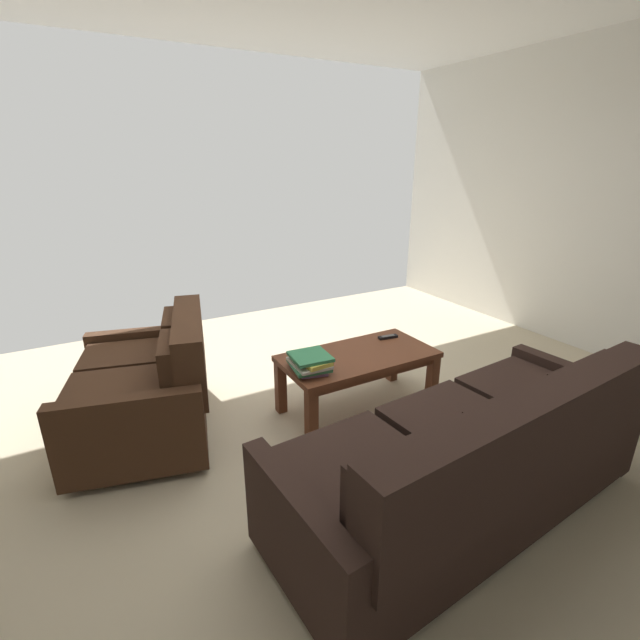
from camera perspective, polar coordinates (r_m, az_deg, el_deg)
ground_plane at (r=3.26m, az=0.69°, el=-13.42°), size 5.93×5.21×0.01m
wall_left at (r=4.95m, az=32.94°, el=12.70°), size 0.12×5.21×2.86m
sofa_main at (r=2.47m, az=19.26°, el=-16.48°), size 2.14×0.96×0.86m
loveseat_near at (r=3.22m, az=-21.14°, el=-7.99°), size 1.08×1.33×0.83m
coffee_table at (r=3.28m, az=4.93°, el=-5.51°), size 1.13×0.57×0.45m
book_stack at (r=2.97m, az=-1.29°, el=-5.47°), size 0.27×0.32×0.12m
tv_remote at (r=3.56m, az=8.76°, el=-2.17°), size 0.16×0.07×0.02m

